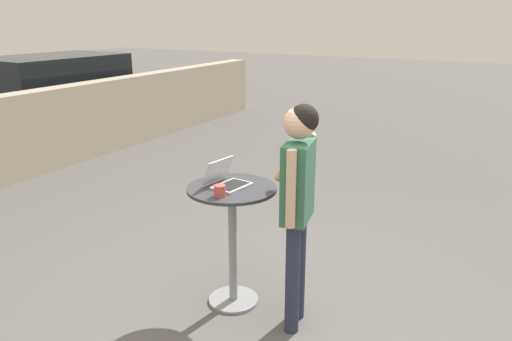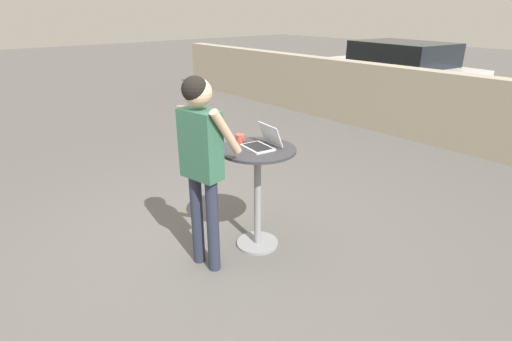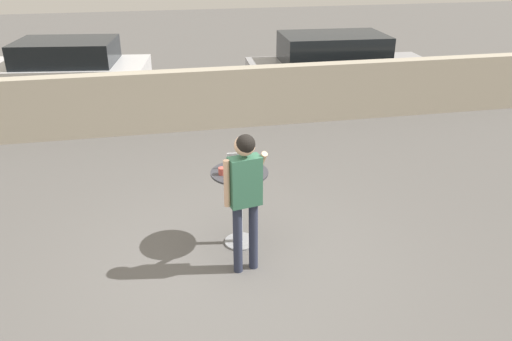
{
  "view_description": "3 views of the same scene",
  "coord_description": "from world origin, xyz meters",
  "px_view_note": "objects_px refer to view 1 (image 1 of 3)",
  "views": [
    {
      "loc": [
        -3.01,
        -1.47,
        2.37
      ],
      "look_at": [
        0.26,
        0.33,
        1.19
      ],
      "focal_mm": 35.0,
      "sensor_mm": 36.0,
      "label": 1
    },
    {
      "loc": [
        2.86,
        -1.78,
        2.26
      ],
      "look_at": [
        0.37,
        0.34,
        0.92
      ],
      "focal_mm": 28.0,
      "sensor_mm": 36.0,
      "label": 2
    },
    {
      "loc": [
        -0.77,
        -5.04,
        3.67
      ],
      "look_at": [
        0.38,
        0.43,
        1.08
      ],
      "focal_mm": 35.0,
      "sensor_mm": 36.0,
      "label": 3
    }
  ],
  "objects_px": {
    "standing_person": "(298,190)",
    "coffee_mug": "(220,191)",
    "cafe_table": "(232,225)",
    "laptop": "(227,180)",
    "parked_car_further_down": "(64,96)"
  },
  "relations": [
    {
      "from": "laptop",
      "to": "parked_car_further_down",
      "type": "distance_m",
      "value": 6.95
    },
    {
      "from": "coffee_mug",
      "to": "standing_person",
      "type": "relative_size",
      "value": 0.07
    },
    {
      "from": "standing_person",
      "to": "laptop",
      "type": "bearing_deg",
      "value": 85.71
    },
    {
      "from": "coffee_mug",
      "to": "parked_car_further_down",
      "type": "bearing_deg",
      "value": 58.15
    },
    {
      "from": "cafe_table",
      "to": "parked_car_further_down",
      "type": "relative_size",
      "value": 0.23
    },
    {
      "from": "laptop",
      "to": "coffee_mug",
      "type": "bearing_deg",
      "value": -160.14
    },
    {
      "from": "cafe_table",
      "to": "coffee_mug",
      "type": "bearing_deg",
      "value": -171.99
    },
    {
      "from": "laptop",
      "to": "coffee_mug",
      "type": "relative_size",
      "value": 2.77
    },
    {
      "from": "standing_person",
      "to": "parked_car_further_down",
      "type": "relative_size",
      "value": 0.38
    },
    {
      "from": "standing_person",
      "to": "parked_car_further_down",
      "type": "height_order",
      "value": "standing_person"
    },
    {
      "from": "laptop",
      "to": "coffee_mug",
      "type": "distance_m",
      "value": 0.25
    },
    {
      "from": "standing_person",
      "to": "coffee_mug",
      "type": "bearing_deg",
      "value": 107.96
    },
    {
      "from": "coffee_mug",
      "to": "parked_car_further_down",
      "type": "relative_size",
      "value": 0.03
    },
    {
      "from": "cafe_table",
      "to": "laptop",
      "type": "distance_m",
      "value": 0.38
    },
    {
      "from": "cafe_table",
      "to": "standing_person",
      "type": "distance_m",
      "value": 0.73
    }
  ]
}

